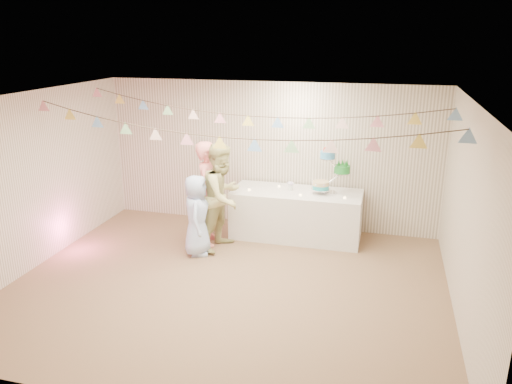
% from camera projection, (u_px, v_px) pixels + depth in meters
% --- Properties ---
extents(floor, '(6.00, 6.00, 0.00)m').
position_uv_depth(floor, '(228.00, 285.00, 7.01)').
color(floor, brown).
rests_on(floor, ground).
extents(ceiling, '(6.00, 6.00, 0.00)m').
position_uv_depth(ceiling, '(224.00, 99.00, 6.22)').
color(ceiling, silver).
rests_on(ceiling, ground).
extents(back_wall, '(6.00, 6.00, 0.00)m').
position_uv_depth(back_wall, '(270.00, 155.00, 8.92)').
color(back_wall, silver).
rests_on(back_wall, ground).
extents(front_wall, '(6.00, 6.00, 0.00)m').
position_uv_depth(front_wall, '(136.00, 285.00, 4.32)').
color(front_wall, silver).
rests_on(front_wall, ground).
extents(left_wall, '(5.00, 5.00, 0.00)m').
position_uv_depth(left_wall, '(33.00, 181.00, 7.35)').
color(left_wall, silver).
rests_on(left_wall, ground).
extents(right_wall, '(5.00, 5.00, 0.00)m').
position_uv_depth(right_wall, '(468.00, 218.00, 5.89)').
color(right_wall, silver).
rests_on(right_wall, ground).
extents(table, '(2.19, 0.88, 0.82)m').
position_uv_depth(table, '(296.00, 214.00, 8.58)').
color(table, silver).
rests_on(table, floor).
extents(cake_stand, '(0.67, 0.39, 0.75)m').
position_uv_depth(cake_stand, '(330.00, 176.00, 8.28)').
color(cake_stand, silver).
rests_on(cake_stand, table).
extents(cake_bottom, '(0.31, 0.31, 0.15)m').
position_uv_depth(cake_bottom, '(320.00, 193.00, 8.35)').
color(cake_bottom, teal).
rests_on(cake_bottom, cake_stand).
extents(cake_middle, '(0.27, 0.27, 0.22)m').
position_uv_depth(cake_middle, '(342.00, 176.00, 8.32)').
color(cake_middle, '#1A7929').
rests_on(cake_middle, cake_stand).
extents(cake_top_tier, '(0.25, 0.25, 0.19)m').
position_uv_depth(cake_top_tier, '(327.00, 161.00, 8.19)').
color(cake_top_tier, '#3F8FC8').
rests_on(cake_top_tier, cake_stand).
extents(platter, '(0.34, 0.34, 0.02)m').
position_uv_depth(platter, '(264.00, 193.00, 8.57)').
color(platter, white).
rests_on(platter, table).
extents(posy, '(0.13, 0.13, 0.15)m').
position_uv_depth(posy, '(290.00, 190.00, 8.53)').
color(posy, white).
rests_on(posy, table).
extents(person_adult_a, '(0.45, 0.66, 1.74)m').
position_uv_depth(person_adult_a, '(210.00, 193.00, 8.19)').
color(person_adult_a, '#EB7E7B').
rests_on(person_adult_a, floor).
extents(person_adult_b, '(0.86, 1.00, 1.76)m').
position_uv_depth(person_adult_b, '(223.00, 196.00, 8.02)').
color(person_adult_b, tan).
rests_on(person_adult_b, floor).
extents(person_child, '(0.56, 0.72, 1.30)m').
position_uv_depth(person_child, '(197.00, 215.00, 7.84)').
color(person_child, '#AAC2F1').
rests_on(person_child, floor).
extents(bunting_back, '(5.60, 1.10, 0.40)m').
position_uv_depth(bunting_back, '(248.00, 107.00, 7.31)').
color(bunting_back, pink).
rests_on(bunting_back, ceiling).
extents(bunting_front, '(5.60, 0.90, 0.36)m').
position_uv_depth(bunting_front, '(219.00, 124.00, 6.12)').
color(bunting_front, '#72A5E5').
rests_on(bunting_front, ceiling).
extents(tealight_0, '(0.04, 0.04, 0.03)m').
position_uv_depth(tealight_0, '(249.00, 190.00, 8.51)').
color(tealight_0, '#FFD88C').
rests_on(tealight_0, table).
extents(tealight_1, '(0.04, 0.04, 0.03)m').
position_uv_depth(tealight_1, '(279.00, 186.00, 8.71)').
color(tealight_1, '#FFD88C').
rests_on(tealight_1, table).
extents(tealight_2, '(0.04, 0.04, 0.03)m').
position_uv_depth(tealight_2, '(300.00, 195.00, 8.23)').
color(tealight_2, '#FFD88C').
rests_on(tealight_2, table).
extents(tealight_3, '(0.04, 0.04, 0.03)m').
position_uv_depth(tealight_3, '(319.00, 188.00, 8.57)').
color(tealight_3, '#FFD88C').
rests_on(tealight_3, table).
extents(tealight_4, '(0.04, 0.04, 0.03)m').
position_uv_depth(tealight_4, '(345.00, 198.00, 8.09)').
color(tealight_4, '#FFD88C').
rests_on(tealight_4, table).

